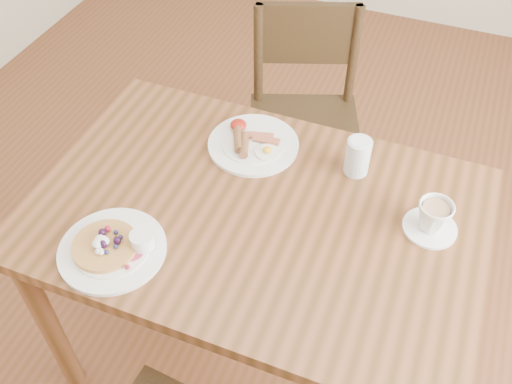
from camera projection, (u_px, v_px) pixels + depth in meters
ground at (256, 347)px, 2.07m from camera, size 5.00×5.00×0.00m
dining_table at (256, 233)px, 1.59m from camera, size 1.20×0.80×0.75m
chair_far at (304, 114)px, 2.20m from camera, size 0.54×0.54×0.88m
pancake_plate at (114, 247)px, 1.42m from camera, size 0.27×0.27×0.06m
breakfast_plate at (252, 143)px, 1.69m from camera, size 0.27×0.27×0.04m
teacup_saucer at (433, 218)px, 1.44m from camera, size 0.14×0.14×0.09m
water_glass at (358, 156)px, 1.58m from camera, size 0.07×0.07×0.11m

